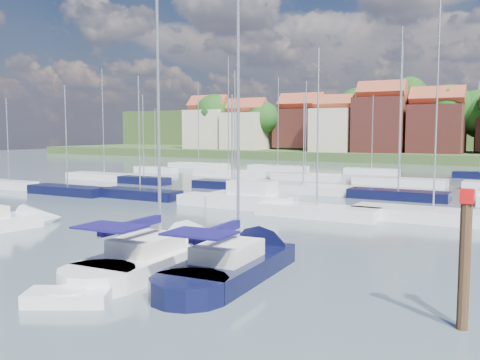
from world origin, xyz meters
The scene contains 10 objects.
ground centered at (0.00, 40.00, 0.00)m, with size 260.00×260.00×0.00m, color #45545E.
sailboat_left centered at (-14.78, 4.61, 0.37)m, with size 3.57×9.29×12.43m.
sailboat_centre centered at (-0.70, 3.09, 0.35)m, with size 3.47×11.69×15.75m.
sailboat_navy centered at (3.09, 3.56, 0.36)m, with size 3.61×11.41×15.62m.
tender centered at (-0.19, -3.80, 0.25)m, with size 3.25×2.64×0.64m.
timber_piling centered at (12.44, 0.48, 1.31)m, with size 0.40×0.40×6.66m.
buoy_c centered at (-3.03, -0.37, 0.00)m, with size 0.48×0.48×0.48m, color #D85914.
buoy_d centered at (-0.73, -2.98, 0.00)m, with size 0.44×0.44×0.44m, color #D85914.
buoy_e centered at (1.60, 5.51, 0.00)m, with size 0.47×0.47×0.47m, color beige.
marina_field centered at (1.91, 35.15, 0.43)m, with size 79.62×41.41×15.93m.
Camera 1 is at (14.27, -17.03, 6.20)m, focal length 40.00 mm.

